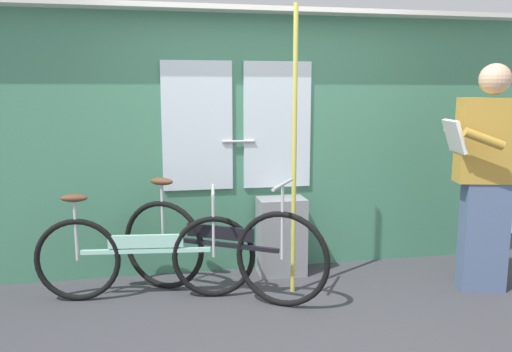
% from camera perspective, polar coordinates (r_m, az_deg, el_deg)
% --- Properties ---
extents(ground_plane, '(6.08, 4.10, 0.04)m').
position_cam_1_polar(ground_plane, '(3.70, 4.35, -16.51)').
color(ground_plane, '#38383D').
extents(train_door_wall, '(5.08, 0.28, 2.28)m').
position_cam_1_polar(train_door_wall, '(4.55, 0.32, 4.30)').
color(train_door_wall, '#427F60').
rests_on(train_door_wall, ground_plane).
extents(bicycle_near_door, '(1.68, 0.44, 0.86)m').
position_cam_1_polar(bicycle_near_door, '(4.08, -12.20, -8.56)').
color(bicycle_near_door, black).
rests_on(bicycle_near_door, ground_plane).
extents(bicycle_leaning_behind, '(1.50, 0.95, 0.94)m').
position_cam_1_polar(bicycle_leaning_behind, '(4.03, -4.10, -8.05)').
color(bicycle_leaning_behind, black).
rests_on(bicycle_leaning_behind, ground_plane).
extents(passenger_reading_newspaper, '(0.63, 0.57, 1.80)m').
position_cam_1_polar(passenger_reading_newspaper, '(4.44, 24.22, 0.30)').
color(passenger_reading_newspaper, slate).
rests_on(passenger_reading_newspaper, ground_plane).
extents(trash_bin_by_wall, '(0.41, 0.28, 0.68)m').
position_cam_1_polar(trash_bin_by_wall, '(4.54, 2.82, -6.67)').
color(trash_bin_by_wall, gray).
rests_on(trash_bin_by_wall, ground_plane).
extents(handrail_pole, '(0.04, 0.04, 2.24)m').
position_cam_1_polar(handrail_pole, '(3.98, 4.26, 2.51)').
color(handrail_pole, '#C6C14C').
rests_on(handrail_pole, ground_plane).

